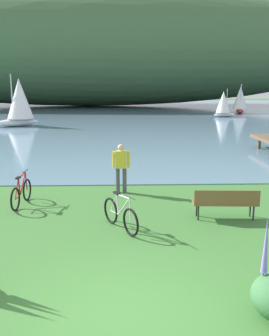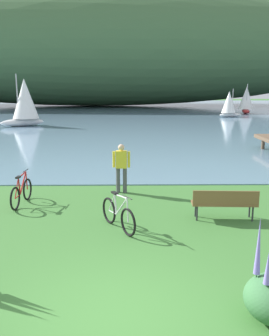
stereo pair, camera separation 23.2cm
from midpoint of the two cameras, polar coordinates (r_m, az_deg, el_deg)
ground_plane at (r=6.61m, az=-2.71°, el=-21.51°), size 200.00×200.00×0.00m
bay_water at (r=53.87m, az=-2.01°, el=8.45°), size 180.00×80.00×0.04m
distant_hillside at (r=70.46m, az=-7.16°, el=17.51°), size 101.69×28.00×20.16m
park_bench_near_camera at (r=10.85m, az=12.98°, el=-4.92°), size 1.82×0.57×0.88m
bicycle_leaning_near_bench at (r=12.35m, az=-17.19°, el=-3.65°), size 0.22×1.77×1.01m
bicycle_beside_path at (r=9.89m, az=-2.82°, el=-7.06°), size 0.93×1.57×1.01m
person_at_shoreline at (r=13.10m, az=-2.55°, el=0.43°), size 0.61×0.24×1.71m
sailboat_nearest_to_shore at (r=45.98m, az=13.10°, el=9.41°), size 2.88×2.03×3.26m
sailboat_mid_bay at (r=52.80m, az=15.51°, el=9.93°), size 2.26×3.38×3.84m
sailboat_far_off at (r=36.08m, az=-17.14°, el=9.50°), size 3.93×3.34×4.64m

